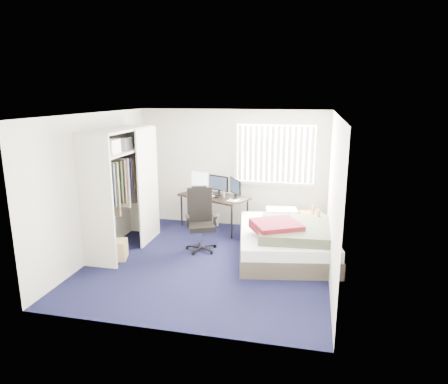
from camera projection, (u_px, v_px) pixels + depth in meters
name	position (u px, v px, depth m)	size (l,w,h in m)	color
ground	(209.00, 262.00, 6.86)	(4.20, 4.20, 0.00)	black
room_shell	(208.00, 176.00, 6.50)	(4.20, 4.20, 4.20)	silver
window_assembly	(275.00, 154.00, 8.22)	(1.72, 0.09, 1.32)	white
closet	(122.00, 177.00, 7.15)	(0.64, 1.84, 2.22)	beige
desk	(215.00, 194.00, 8.41)	(1.61, 1.21, 1.18)	black
office_chair	(201.00, 226.00, 7.35)	(0.72, 0.72, 1.17)	black
footstool	(211.00, 217.00, 8.66)	(0.35, 0.30, 0.26)	white
nightstand	(315.00, 219.00, 7.50)	(0.66, 0.93, 0.76)	brown
bed	(286.00, 239.00, 7.11)	(1.97, 2.40, 0.70)	#443C31
pine_box	(114.00, 250.00, 6.95)	(0.44, 0.33, 0.33)	tan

